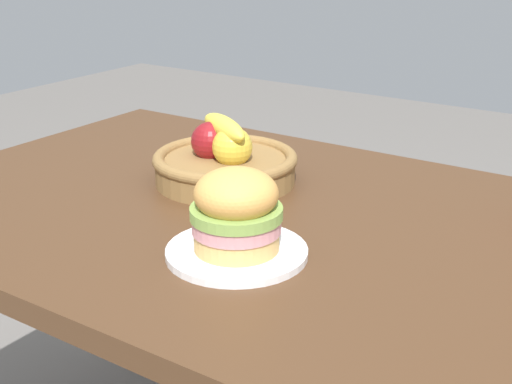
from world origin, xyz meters
name	(u,v)px	position (x,y,z in m)	size (l,w,h in m)	color
dining_table	(258,262)	(0.00, 0.00, 0.65)	(1.40, 0.90, 0.75)	#4C301C
plate	(237,252)	(0.07, -0.17, 0.76)	(0.22, 0.22, 0.01)	white
sandwich	(236,211)	(0.07, -0.17, 0.83)	(0.14, 0.14, 0.13)	#DBAD60
fruit_basket	(225,161)	(-0.14, 0.10, 0.79)	(0.29, 0.29, 0.14)	olive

